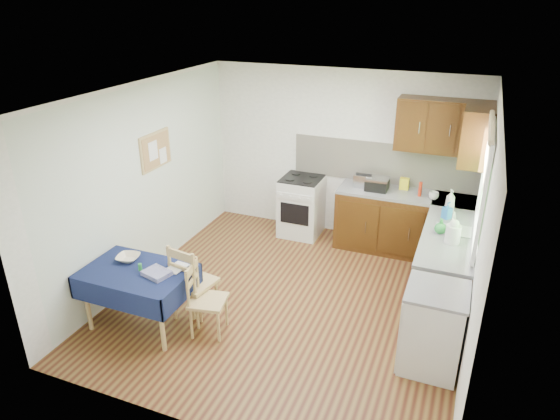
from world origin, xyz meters
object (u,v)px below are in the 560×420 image
at_px(kettle, 453,232).
at_px(toaster, 363,181).
at_px(sandwich_press, 377,184).
at_px(dining_table, 138,279).
at_px(dish_rack, 453,229).
at_px(chair_near, 204,297).
at_px(chair_far, 191,280).

bearing_deg(kettle, toaster, 134.76).
relative_size(sandwich_press, kettle, 1.10).
bearing_deg(toaster, dining_table, -100.65).
height_order(sandwich_press, dish_rack, dish_rack).
xyz_separation_m(chair_near, toaster, (1.08, 2.72, 0.55)).
relative_size(chair_near, kettle, 3.02).
distance_m(dining_table, chair_near, 0.76).
xyz_separation_m(dish_rack, kettle, (0.01, -0.31, 0.10)).
bearing_deg(dining_table, toaster, 39.53).
relative_size(chair_far, sandwich_press, 3.11).
height_order(toaster, dish_rack, toaster).
bearing_deg(chair_near, dish_rack, -65.84).
bearing_deg(chair_near, sandwich_press, -36.85).
relative_size(chair_near, dish_rack, 2.09).
xyz_separation_m(chair_far, toaster, (1.33, 2.55, 0.49)).
distance_m(chair_far, toaster, 2.92).
bearing_deg(chair_near, chair_far, 46.07).
relative_size(chair_near, sandwich_press, 2.76).
relative_size(dining_table, toaster, 4.38).
bearing_deg(sandwich_press, chair_near, -130.29).
distance_m(chair_far, sandwich_press, 2.99).
height_order(chair_far, toaster, toaster).
relative_size(chair_far, kettle, 3.40).
xyz_separation_m(toaster, kettle, (1.31, -1.33, 0.03)).
bearing_deg(toaster, dish_rack, -16.41).
bearing_deg(dish_rack, toaster, 141.95).
bearing_deg(dish_rack, chair_near, -144.58).
height_order(dining_table, chair_near, chair_near).
distance_m(dining_table, kettle, 3.51).
relative_size(toaster, kettle, 0.95).
bearing_deg(dish_rack, kettle, -88.30).
distance_m(chair_far, dish_rack, 3.08).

